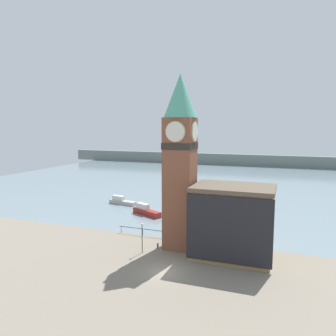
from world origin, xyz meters
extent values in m
plane|color=gray|center=(0.00, 0.00, 0.00)|extent=(160.00, 160.00, 0.00)
cube|color=gray|center=(0.00, 71.56, 0.00)|extent=(160.00, 120.00, 0.00)
cube|color=slate|center=(0.00, 111.56, 2.50)|extent=(180.00, 3.00, 5.00)
cube|color=#333338|center=(-7.81, 11.31, 1.05)|extent=(8.24, 0.08, 0.08)
cylinder|color=#333338|center=(-11.63, 11.31, 0.53)|extent=(0.07, 0.07, 1.05)
cylinder|color=#333338|center=(-7.81, 11.31, 0.53)|extent=(0.07, 0.07, 1.05)
cylinder|color=#333338|center=(-3.99, 11.31, 0.53)|extent=(0.07, 0.07, 1.05)
cube|color=brown|center=(-0.71, 8.54, 9.21)|extent=(3.96, 3.96, 18.42)
cube|color=#2D2823|center=(-0.71, 8.54, 14.56)|extent=(4.08, 4.08, 0.90)
cylinder|color=tan|center=(-0.71, 6.50, 16.54)|extent=(2.82, 0.12, 2.82)
cylinder|color=silver|center=(-0.71, 6.42, 16.54)|extent=(2.56, 0.12, 2.56)
cylinder|color=tan|center=(1.33, 8.54, 16.54)|extent=(0.12, 2.82, 2.82)
cylinder|color=silver|center=(1.42, 8.54, 16.54)|extent=(0.12, 2.56, 2.56)
cone|color=#51A88E|center=(-0.71, 8.54, 21.36)|extent=(4.56, 4.56, 5.89)
cube|color=#A88451|center=(6.96, 7.71, 4.53)|extent=(10.02, 7.11, 9.07)
cube|color=brown|center=(6.96, 7.71, 9.32)|extent=(10.42, 7.51, 0.50)
cube|color=#232328|center=(6.96, 4.00, 4.72)|extent=(10.52, 0.30, 8.34)
cube|color=maroon|center=(-11.99, 22.45, 0.54)|extent=(6.85, 4.33, 1.08)
cube|color=silver|center=(-13.11, 22.99, 1.60)|extent=(3.18, 2.24, 1.04)
cube|color=#B7B2A8|center=(-20.68, 28.95, 0.41)|extent=(6.83, 2.75, 0.82)
cube|color=silver|center=(-21.86, 29.17, 1.30)|extent=(3.08, 1.60, 0.96)
cylinder|color=brown|center=(-3.49, 7.02, 0.30)|extent=(0.25, 0.25, 0.61)
sphere|color=brown|center=(-3.49, 7.02, 0.61)|extent=(0.26, 0.26, 0.26)
cylinder|color=black|center=(-4.81, 4.61, 1.97)|extent=(0.10, 0.10, 3.94)
sphere|color=silver|center=(-4.81, 4.61, 4.04)|extent=(0.32, 0.32, 0.32)
camera|label=1|loc=(13.29, -34.57, 17.23)|focal=35.00mm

